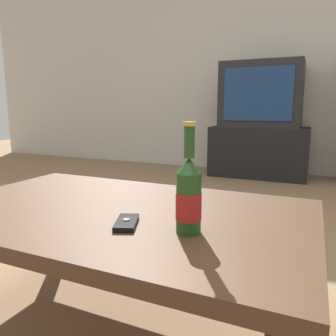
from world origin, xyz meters
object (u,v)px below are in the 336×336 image
object	(u,v)px
television	(261,95)
beer_bottle	(189,195)
tv_stand	(259,152)
cell_phone	(126,223)

from	to	relation	value
television	beer_bottle	size ratio (longest dim) A/B	2.89
tv_stand	television	bearing A→B (deg)	-90.00
beer_bottle	cell_phone	size ratio (longest dim) A/B	2.17
tv_stand	beer_bottle	xyz separation A→B (m)	(0.26, -2.81, 0.24)
television	beer_bottle	xyz separation A→B (m)	(0.26, -2.81, -0.35)
tv_stand	beer_bottle	distance (m)	2.83
beer_bottle	television	bearing A→B (deg)	95.22
television	beer_bottle	bearing A→B (deg)	-84.78
tv_stand	beer_bottle	bearing A→B (deg)	-84.79
tv_stand	cell_phone	xyz separation A→B (m)	(0.09, -2.83, 0.15)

